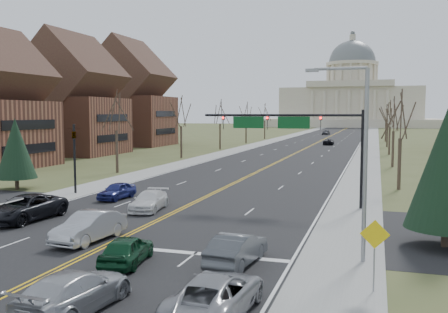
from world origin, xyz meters
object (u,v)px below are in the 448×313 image
Objects in this scene: warn_sign at (375,241)px; car_nb_outer_lead at (237,249)px; car_sb_outer_second at (117,191)px; signal_mast at (293,129)px; car_nb_outer_second at (216,294)px; street_light at (360,151)px; car_far_sb at (326,132)px; signal_left at (74,151)px; car_far_nb at (329,142)px; car_nb_inner_second at (74,291)px; car_sb_outer_lead at (25,208)px; car_sb_inner_second at (149,201)px; car_nb_inner_lead at (127,250)px; car_sb_inner_lead at (89,227)px.

warn_sign is 0.64× the size of car_nb_outer_lead.
car_nb_outer_lead is 1.12× the size of car_sb_outer_second.
signal_mast is 2.32× the size of car_nb_outer_second.
street_light is 2.04× the size of car_nb_outer_lead.
car_nb_outer_second is at bearing -79.41° from car_far_sb.
street_light is 140.33m from car_far_sb.
signal_left reaches higher than warn_sign.
signal_left is 75.77m from car_far_nb.
signal_mast is 2.57× the size of car_far_sb.
warn_sign is at bearing -148.70° from car_nb_inner_second.
street_light is 1.93× the size of car_far_sb.
car_far_sb is (5.98, 136.52, -0.02)m from car_sb_outer_lead.
warn_sign is 0.61× the size of car_sb_inner_second.
signal_left is at bearing 110.88° from car_sb_outer_lead.
car_sb_outer_lead is at bearing -12.18° from car_nb_outer_lead.
car_nb_outer_lead is at bearing -14.39° from car_sb_outer_lead.
warn_sign is at bearing -14.14° from car_sb_outer_lead.
car_nb_inner_lead is 0.85× the size of car_far_sb.
warn_sign is at bearing -79.25° from street_light.
signal_left reaches higher than car_far_sb.
street_light is 1.94× the size of car_sb_inner_second.
car_nb_inner_lead is at bearing 177.82° from warn_sign.
car_far_nb is (-9.39, 87.74, -4.55)m from street_light.
warn_sign is (6.05, -17.51, -3.75)m from signal_mast.
car_nb_outer_lead is (-5.28, -2.16, -4.48)m from street_light.
car_far_sb is (-5.59, 51.72, 0.14)m from car_far_nb.
car_sb_outer_lead is 85.59m from car_far_nb.
car_far_nb is at bearing -85.06° from car_nb_outer_second.
car_nb_outer_second is (5.70, -4.28, 0.05)m from car_nb_inner_lead.
car_nb_outer_lead is 8.96m from car_sb_inner_lead.
car_far_sb is (-9.69, 125.96, -4.95)m from signal_mast.
car_nb_outer_lead is 141.95m from car_far_sb.
car_nb_inner_second is at bearing -99.90° from signal_mast.
car_nb_outer_lead is 5.78m from car_nb_outer_second.
signal_left is 27.29m from car_nb_inner_second.
signal_mast reaches higher than car_far_nb.
car_sb_outer_lead is (-6.88, 3.39, 0.02)m from car_sb_inner_lead.
car_far_nb is (5.38, 79.30, -0.02)m from car_sb_inner_second.
street_light is 1.87× the size of car_sb_inner_lead.
car_nb_outer_second is (0.87, -21.38, -5.02)m from signal_mast.
street_light is at bearing -4.37° from car_sb_outer_lead.
car_sb_outer_lead is at bearing 81.31° from car_far_nb.
car_far_sb is (-14.98, 139.46, -4.41)m from street_light.
car_sb_inner_lead is 88.32m from car_far_nb.
car_nb_outer_second is (19.81, -21.38, -2.98)m from signal_left.
car_nb_outer_lead is (18.96, -15.66, -2.97)m from signal_left.
car_sb_inner_second is at bearing 85.20° from car_far_nb.
signal_left is at bearing 77.77° from car_far_nb.
car_nb_outer_second is 1.08× the size of car_sb_inner_lead.
car_nb_inner_lead is at bearing -105.79° from signal_mast.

